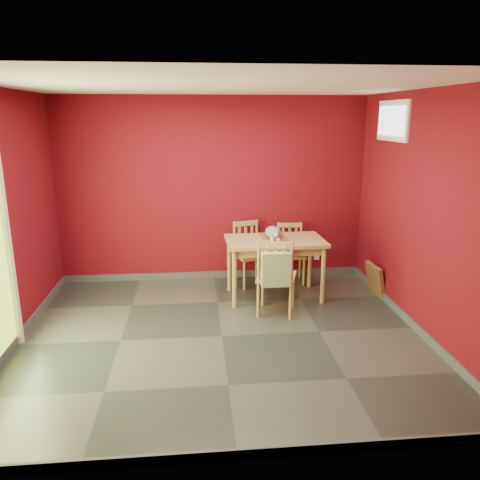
{
  "coord_description": "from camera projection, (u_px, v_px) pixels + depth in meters",
  "views": [
    {
      "loc": [
        -0.26,
        -4.82,
        2.41
      ],
      "look_at": [
        0.25,
        0.45,
        1.0
      ],
      "focal_mm": 35.0,
      "sensor_mm": 36.0,
      "label": 1
    }
  ],
  "objects": [
    {
      "name": "ground",
      "position": [
        222.0,
        336.0,
        5.28
      ],
      "size": [
        4.5,
        4.5,
        0.0
      ],
      "primitive_type": "plane",
      "color": "#2D342D",
      "rests_on": "ground"
    },
    {
      "name": "room_shell",
      "position": [
        222.0,
        332.0,
        5.27
      ],
      "size": [
        4.5,
        4.5,
        4.5
      ],
      "color": "#5F0912",
      "rests_on": "ground"
    },
    {
      "name": "window",
      "position": [
        393.0,
        121.0,
        5.85
      ],
      "size": [
        0.05,
        0.9,
        0.5
      ],
      "color": "white",
      "rests_on": "room_shell"
    },
    {
      "name": "outlet_plate",
      "position": [
        317.0,
        256.0,
        7.27
      ],
      "size": [
        0.08,
        0.02,
        0.12
      ],
      "primitive_type": "cube",
      "color": "silver",
      "rests_on": "room_shell"
    },
    {
      "name": "dining_table",
      "position": [
        275.0,
        247.0,
        6.27
      ],
      "size": [
        1.32,
        0.8,
        0.81
      ],
      "color": "#A6884D",
      "rests_on": "ground"
    },
    {
      "name": "table_runner",
      "position": [
        277.0,
        246.0,
        6.15
      ],
      "size": [
        0.37,
        0.73,
        0.36
      ],
      "color": "#A2452C",
      "rests_on": "dining_table"
    },
    {
      "name": "chair_far_left",
      "position": [
        249.0,
        252.0,
        6.87
      ],
      "size": [
        0.54,
        0.54,
        0.92
      ],
      "color": "#A6884D",
      "rests_on": "ground"
    },
    {
      "name": "chair_far_right",
      "position": [
        290.0,
        252.0,
        6.97
      ],
      "size": [
        0.43,
        0.43,
        0.87
      ],
      "color": "#A6884D",
      "rests_on": "ground"
    },
    {
      "name": "chair_near",
      "position": [
        276.0,
        276.0,
        5.76
      ],
      "size": [
        0.57,
        0.57,
        0.99
      ],
      "color": "#A6884D",
      "rests_on": "ground"
    },
    {
      "name": "tote_bag",
      "position": [
        276.0,
        269.0,
        5.5
      ],
      "size": [
        0.35,
        0.2,
        0.48
      ],
      "color": "#8CAB6D",
      "rests_on": "chair_near"
    },
    {
      "name": "cat",
      "position": [
        273.0,
        230.0,
        6.27
      ],
      "size": [
        0.34,
        0.49,
        0.22
      ],
      "primitive_type": null,
      "rotation": [
        0.0,
        0.0,
        0.27
      ],
      "color": "slate",
      "rests_on": "table_runner"
    },
    {
      "name": "picture_frame",
      "position": [
        375.0,
        280.0,
        6.46
      ],
      "size": [
        0.17,
        0.44,
        0.44
      ],
      "color": "brown",
      "rests_on": "ground"
    }
  ]
}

